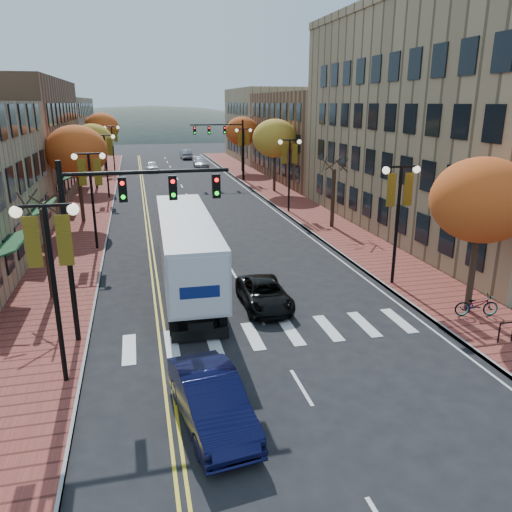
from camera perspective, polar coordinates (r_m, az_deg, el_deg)
ground at (r=18.58m, az=3.21°, el=-11.57°), size 200.00×200.00×0.00m
sidewalk_left at (r=49.08m, az=-18.23°, el=5.92°), size 4.00×85.00×0.15m
sidewalk_right at (r=50.79m, az=2.54°, el=7.12°), size 4.00×85.00×0.15m
building_left_far at (r=77.67m, az=-23.06°, el=12.77°), size 12.00×26.00×9.50m
building_right_near at (r=39.25m, az=23.66°, el=13.70°), size 15.00×28.00×15.00m
building_right_mid at (r=62.23m, az=8.81°, el=13.36°), size 15.00×24.00×10.00m
building_right_far at (r=82.99m, az=2.98°, el=14.78°), size 15.00×20.00×11.00m
tree_left_a at (r=24.87m, az=-22.68°, el=0.24°), size 0.28×0.28×4.20m
tree_left_b at (r=39.96m, az=-19.83°, el=11.18°), size 4.48×4.48×7.21m
tree_left_c at (r=55.88m, az=-18.16°, el=12.37°), size 4.16×4.16×6.69m
tree_left_d at (r=73.78m, az=-17.20°, el=13.85°), size 4.61×4.61×7.42m
tree_right_a at (r=22.66m, az=24.39°, el=5.81°), size 4.16×4.16×6.69m
tree_right_b at (r=36.90m, az=8.78°, el=6.55°), size 0.28×0.28×4.20m
tree_right_c at (r=51.58m, az=2.16°, el=13.29°), size 4.48×4.48×7.21m
tree_right_d at (r=67.11m, az=-1.60°, el=14.05°), size 4.35×4.35×7.00m
lamp_left_a at (r=16.49m, az=-22.38°, el=-0.48°), size 1.96×0.36×6.05m
lamp_left_b at (r=32.04m, az=-18.35°, el=7.99°), size 1.96×0.36×6.05m
lamp_left_c at (r=49.88m, az=-16.82°, el=11.12°), size 1.96×0.36×6.05m
lamp_left_d at (r=67.80m, az=-16.09°, el=12.60°), size 1.96×0.36×6.05m
lamp_right_a at (r=25.25m, az=16.00°, el=5.93°), size 1.96×0.36×6.05m
lamp_right_b at (r=41.70m, az=3.85°, el=10.75°), size 1.96×0.36×6.05m
lamp_right_c at (r=59.06m, az=-1.42°, el=12.66°), size 1.96×0.36×6.05m
traffic_mast_near at (r=19.02m, az=-15.30°, el=4.41°), size 6.10×0.35×7.00m
traffic_mast_far at (r=58.62m, az=-3.41°, el=13.22°), size 6.10×0.34×7.00m
semi_truck at (r=25.46m, az=-8.14°, el=1.61°), size 2.70×14.92×3.72m
navy_sedan at (r=14.90m, az=-5.11°, el=-16.10°), size 2.24×4.85×1.54m
black_suv at (r=22.70m, az=0.95°, el=-4.34°), size 2.06×4.38×1.21m
car_far_white at (r=69.34m, az=-11.82°, el=9.99°), size 1.70×4.06×1.37m
car_far_silver at (r=72.21m, az=-6.31°, el=10.52°), size 2.07×4.84×1.39m
car_far_oncoming at (r=84.41m, az=-8.03°, el=11.45°), size 1.79×4.67×1.52m
bicycle at (r=23.39m, az=23.89°, el=-5.14°), size 1.95×1.01×0.97m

